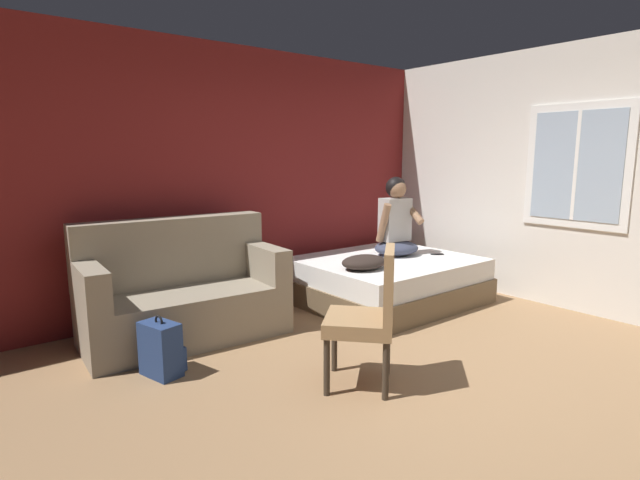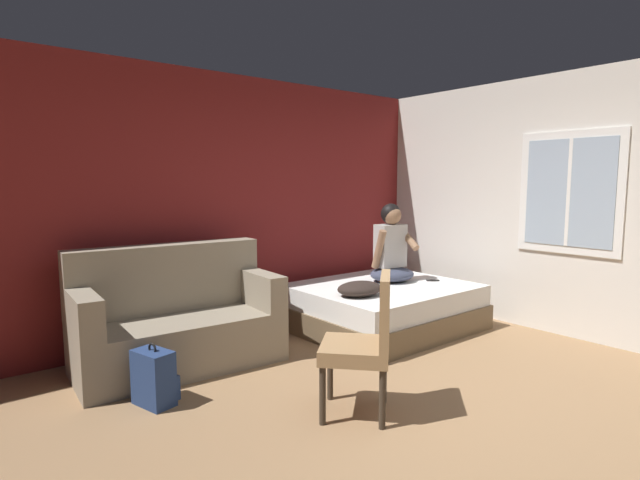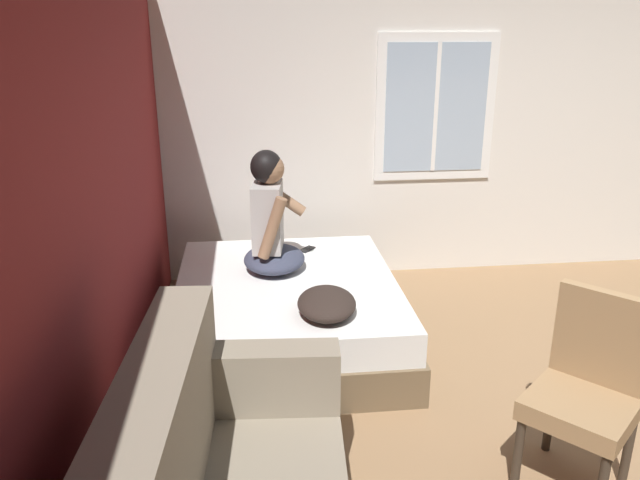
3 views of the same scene
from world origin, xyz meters
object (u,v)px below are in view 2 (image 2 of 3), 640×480
object	(u,v)px
side_chair	(365,339)
throw_pillow	(360,289)
cell_phone	(433,280)
backpack	(155,378)
person_seated	(391,250)
bed	(383,307)
couch	(177,320)

from	to	relation	value
side_chair	throw_pillow	bearing A→B (deg)	47.71
throw_pillow	cell_phone	world-z (taller)	throw_pillow
side_chair	backpack	xyz separation A→B (m)	(-1.07, 1.06, -0.34)
side_chair	person_seated	xyz separation A→B (m)	(1.81, 1.44, 0.30)
person_seated	cell_phone	world-z (taller)	person_seated
person_seated	cell_phone	size ratio (longest dim) A/B	6.08
bed	throw_pillow	distance (m)	0.67
bed	throw_pillow	xyz separation A→B (m)	(-0.55, -0.21, 0.31)
bed	person_seated	world-z (taller)	person_seated
throw_pillow	cell_phone	distance (m)	1.15
backpack	couch	bearing A→B (deg)	55.37
couch	backpack	distance (m)	0.82
bed	couch	distance (m)	2.23
cell_phone	person_seated	bearing A→B (deg)	-89.08
couch	side_chair	size ratio (longest dim) A/B	1.79
couch	throw_pillow	size ratio (longest dim) A/B	3.65
side_chair	person_seated	world-z (taller)	person_seated
bed	side_chair	bearing A→B (deg)	-139.63
couch	person_seated	xyz separation A→B (m)	(2.42, -0.28, 0.44)
couch	person_seated	world-z (taller)	person_seated
cell_phone	couch	bearing A→B (deg)	-62.81
backpack	cell_phone	size ratio (longest dim) A/B	3.18
couch	side_chair	distance (m)	1.83
couch	cell_phone	distance (m)	2.85
couch	bed	bearing A→B (deg)	-9.69
person_seated	backpack	distance (m)	2.97
side_chair	bed	bearing A→B (deg)	40.37
bed	throw_pillow	bearing A→B (deg)	-158.95
person_seated	throw_pillow	distance (m)	0.88
bed	side_chair	size ratio (longest dim) A/B	1.87
cell_phone	side_chair	bearing A→B (deg)	-23.50
side_chair	cell_phone	distance (m)	2.46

